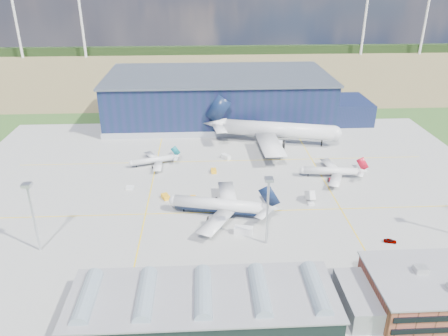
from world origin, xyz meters
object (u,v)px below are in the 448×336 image
at_px(airliner_regional, 153,157).
at_px(gse_tug_b, 193,198).
at_px(airliner_red, 331,167).
at_px(hangar, 223,99).
at_px(light_mast_center, 268,201).
at_px(car_a, 390,241).
at_px(light_mast_west, 31,207).
at_px(airliner_widebody, 279,122).
at_px(gse_cart_b, 130,188).
at_px(gse_van_a, 243,231).
at_px(gse_cart_a, 364,171).
at_px(gse_tug_a, 165,197).
at_px(airliner_navy, 218,199).
at_px(gse_tug_c, 214,171).
at_px(gse_van_b, 226,157).
at_px(airstair, 310,198).
at_px(car_b, 352,276).

bearing_deg(airliner_regional, gse_tug_b, 102.03).
bearing_deg(airliner_red, hangar, -55.98).
bearing_deg(light_mast_center, airliner_regional, 123.62).
relative_size(hangar, airliner_regional, 6.17).
relative_size(airliner_red, car_a, 7.34).
distance_m(light_mast_west, airliner_widebody, 122.20).
bearing_deg(light_mast_west, gse_cart_b, 61.06).
relative_size(hangar, gse_cart_b, 47.60).
distance_m(airliner_red, airliner_widebody, 42.69).
height_order(gse_van_a, gse_cart_a, gse_van_a).
distance_m(hangar, gse_tug_a, 97.95).
distance_m(airliner_navy, car_a, 57.44).
bearing_deg(gse_cart_b, gse_tug_c, -58.95).
height_order(airliner_red, gse_van_b, airliner_red).
relative_size(airliner_red, airstair, 5.40).
bearing_deg(gse_van_a, airliner_red, -30.76).
xyz_separation_m(gse_tug_b, gse_tug_c, (8.45, 23.43, 0.11)).
relative_size(gse_tug_c, airstair, 0.66).
distance_m(airliner_red, gse_cart_a, 17.21).
bearing_deg(hangar, airliner_red, -63.02).
relative_size(airliner_navy, gse_cart_b, 13.13).
height_order(airliner_widebody, airliner_regional, airliner_widebody).
bearing_deg(light_mast_west, gse_tug_c, 43.91).
height_order(airliner_red, car_b, airliner_red).
bearing_deg(car_b, gse_tug_a, 68.75).
bearing_deg(light_mast_center, car_b, -39.45).
relative_size(airliner_regional, gse_tug_b, 7.73).
height_order(airliner_navy, airliner_red, airliner_navy).
distance_m(hangar, airliner_regional, 71.92).
distance_m(gse_van_a, car_b, 36.99).
bearing_deg(car_b, light_mast_center, 70.77).
distance_m(hangar, car_a, 135.22).
height_order(airliner_regional, gse_cart_a, airliner_regional).
relative_size(light_mast_west, gse_van_a, 3.82).
bearing_deg(light_mast_center, car_a, -2.47).
distance_m(gse_cart_b, car_b, 90.62).
bearing_deg(airliner_widebody, gse_cart_b, -131.53).
relative_size(hangar, airliner_red, 5.06).
bearing_deg(airliner_navy, gse_tug_c, -75.29).
xyz_separation_m(light_mast_center, gse_tug_a, (-33.70, 31.13, -14.64)).
xyz_separation_m(airliner_red, gse_cart_a, (16.04, 4.71, -4.09)).
bearing_deg(light_mast_center, airliner_widebody, 78.24).
relative_size(gse_tug_b, gse_cart_b, 1.00).
bearing_deg(car_a, airstair, 49.46).
distance_m(hangar, gse_cart_a, 93.95).
xyz_separation_m(gse_tug_a, gse_tug_c, (18.83, 21.95, -0.03)).
xyz_separation_m(gse_van_b, gse_cart_b, (-39.31, -27.75, -0.39)).
bearing_deg(gse_tug_b, gse_cart_a, 13.40).
relative_size(gse_tug_a, airstair, 0.72).
xyz_separation_m(airstair, car_a, (19.36, -27.64, -1.03)).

